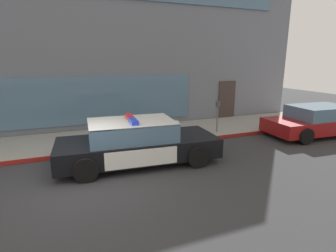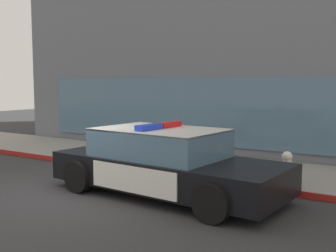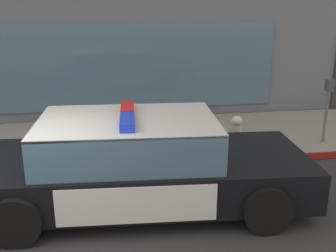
# 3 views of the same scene
# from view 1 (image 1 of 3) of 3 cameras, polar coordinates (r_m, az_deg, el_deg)

# --- Properties ---
(ground) EXTENTS (48.00, 48.00, 0.00)m
(ground) POSITION_cam_1_polar(r_m,az_deg,el_deg) (7.60, -17.97, -11.69)
(ground) COLOR #303033
(sidewalk) EXTENTS (48.00, 3.01, 0.15)m
(sidewalk) POSITION_cam_1_polar(r_m,az_deg,el_deg) (11.06, -19.42, -3.27)
(sidewalk) COLOR gray
(sidewalk) RESTS_ON ground
(curb_red_paint) EXTENTS (28.80, 0.04, 0.14)m
(curb_red_paint) POSITION_cam_1_polar(r_m,az_deg,el_deg) (9.61, -18.97, -5.80)
(curb_red_paint) COLOR maroon
(curb_red_paint) RESTS_ON ground
(storefront_building) EXTENTS (19.36, 11.97, 8.70)m
(storefront_building) POSITION_cam_1_polar(r_m,az_deg,el_deg) (18.30, -14.72, 17.13)
(storefront_building) COLOR slate
(storefront_building) RESTS_ON ground
(police_cruiser) EXTENTS (5.07, 2.41, 1.49)m
(police_cruiser) POSITION_cam_1_polar(r_m,az_deg,el_deg) (8.48, -6.74, -3.43)
(police_cruiser) COLOR black
(police_cruiser) RESTS_ON ground
(fire_hydrant) EXTENTS (0.34, 0.39, 0.73)m
(fire_hydrant) POSITION_cam_1_polar(r_m,az_deg,el_deg) (10.63, 1.88, -0.75)
(fire_hydrant) COLOR silver
(fire_hydrant) RESTS_ON sidewalk
(car_down_street) EXTENTS (4.80, 2.28, 1.29)m
(car_down_street) POSITION_cam_1_polar(r_m,az_deg,el_deg) (13.27, 29.46, 0.98)
(car_down_street) COLOR maroon
(car_down_street) RESTS_ON ground
(parking_meter) EXTENTS (0.12, 0.18, 1.34)m
(parking_meter) POSITION_cam_1_polar(r_m,az_deg,el_deg) (11.62, 10.54, 3.21)
(parking_meter) COLOR slate
(parking_meter) RESTS_ON sidewalk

